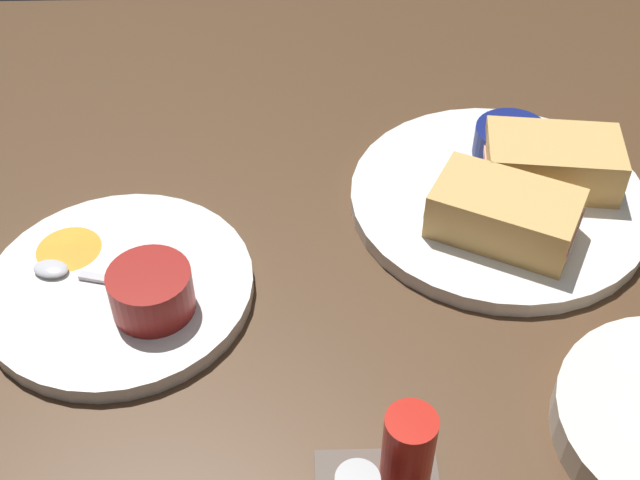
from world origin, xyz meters
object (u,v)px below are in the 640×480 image
object	(u,v)px
ramekin_light_gravy	(151,290)
spoon_by_gravy_ramekin	(65,271)
ramekin_dark_sauce	(511,141)
plate_chips_companion	(120,289)
plate_sandwich_main	(498,200)
sandwich_half_far	(552,161)
sandwich_half_near	(504,213)
spoon_by_dark_ramekin	(483,181)

from	to	relation	value
ramekin_light_gravy	spoon_by_gravy_ramekin	distance (cm)	9.60
ramekin_dark_sauce	plate_chips_companion	bearing A→B (deg)	24.59
spoon_by_gravy_ramekin	ramekin_light_gravy	bearing A→B (deg)	153.56
plate_sandwich_main	sandwich_half_far	world-z (taller)	sandwich_half_far
sandwich_half_near	spoon_by_gravy_ramekin	world-z (taller)	sandwich_half_near
sandwich_half_far	ramekin_light_gravy	world-z (taller)	sandwich_half_far
ramekin_dark_sauce	plate_chips_companion	xyz separation A→B (cm)	(37.99, 17.39, -2.56)
sandwich_half_far	plate_chips_companion	size ratio (longest dim) A/B	0.59
spoon_by_dark_ramekin	spoon_by_gravy_ramekin	xyz separation A→B (cm)	(39.34, 11.52, 0.00)
sandwich_half_far	plate_chips_companion	world-z (taller)	sandwich_half_far
sandwich_half_far	ramekin_light_gravy	bearing A→B (deg)	23.14
spoon_by_dark_ramekin	ramekin_light_gravy	xyz separation A→B (cm)	(30.90, 15.71, 1.86)
plate_chips_companion	plate_sandwich_main	bearing A→B (deg)	-162.82
spoon_by_gravy_ramekin	sandwich_half_near	bearing A→B (deg)	-173.75
plate_sandwich_main	ramekin_dark_sauce	world-z (taller)	ramekin_dark_sauce
plate_sandwich_main	spoon_by_gravy_ramekin	world-z (taller)	spoon_by_gravy_ramekin
sandwich_half_far	spoon_by_gravy_ramekin	world-z (taller)	sandwich_half_far
spoon_by_gravy_ramekin	plate_sandwich_main	bearing A→B (deg)	-166.37
spoon_by_dark_ramekin	spoon_by_gravy_ramekin	size ratio (longest dim) A/B	0.88
plate_sandwich_main	spoon_by_gravy_ramekin	distance (cm)	41.97
plate_sandwich_main	sandwich_half_far	bearing A→B (deg)	-159.29
sandwich_half_near	ramekin_dark_sauce	xyz separation A→B (cm)	(-2.98, -11.80, -0.64)
plate_sandwich_main	sandwich_half_near	size ratio (longest dim) A/B	1.96
sandwich_half_far	spoon_by_dark_ramekin	xyz separation A→B (cm)	(6.66, 0.34, -2.04)
plate_chips_companion	ramekin_light_gravy	distance (cm)	5.55
spoon_by_gravy_ramekin	plate_chips_companion	bearing A→B (deg)	165.94
plate_sandwich_main	spoon_by_dark_ramekin	size ratio (longest dim) A/B	3.36
sandwich_half_far	spoon_by_gravy_ramekin	distance (cm)	47.55
ramekin_dark_sauce	spoon_by_gravy_ramekin	bearing A→B (deg)	20.67
plate_sandwich_main	spoon_by_dark_ramekin	distance (cm)	2.47
sandwich_half_far	ramekin_dark_sauce	world-z (taller)	sandwich_half_far
plate_sandwich_main	sandwich_half_near	world-z (taller)	sandwich_half_near
ramekin_light_gravy	spoon_by_dark_ramekin	bearing A→B (deg)	-153.05
plate_chips_companion	ramekin_light_gravy	size ratio (longest dim) A/B	3.36
spoon_by_dark_ramekin	ramekin_light_gravy	bearing A→B (deg)	26.95
plate_sandwich_main	ramekin_light_gravy	distance (cm)	35.40
ramekin_dark_sauce	spoon_by_gravy_ramekin	size ratio (longest dim) A/B	0.76
sandwich_half_near	ramekin_dark_sauce	distance (cm)	12.19
plate_chips_companion	ramekin_light_gravy	bearing A→B (deg)	140.19
sandwich_half_near	plate_sandwich_main	bearing A→B (deg)	-99.29
spoon_by_dark_ramekin	ramekin_light_gravy	distance (cm)	34.72
ramekin_dark_sauce	ramekin_light_gravy	xyz separation A→B (cm)	(34.41, 20.36, 0.46)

